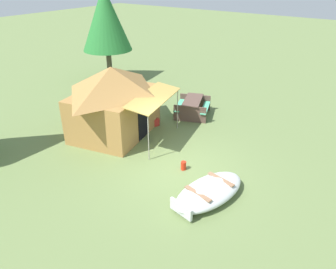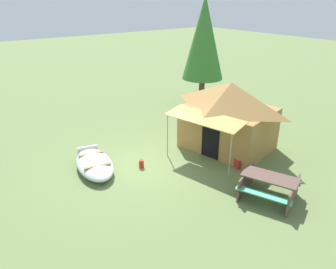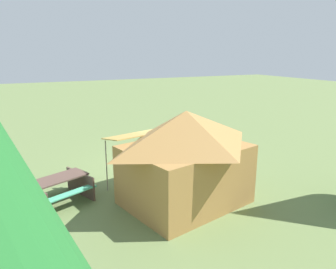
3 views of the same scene
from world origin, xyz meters
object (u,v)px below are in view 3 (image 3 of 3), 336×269
Objects in this scene: picnic_table at (59,187)px; fuel_can at (155,158)px; canvas_cabin_tent at (185,156)px; cooler_box at (132,195)px; beached_rowboat at (159,144)px.

picnic_table is 4.53m from fuel_can.
cooler_box is at bearing -31.06° from canvas_cabin_tent.
picnic_table is 3.67× the size of cooler_box.
beached_rowboat is 5.24m from cooler_box.
canvas_cabin_tent is 3.81m from picnic_table.
beached_rowboat is at bearing -143.68° from picnic_table.
beached_rowboat is 5.54m from canvas_cabin_tent.
canvas_cabin_tent is at bearing 148.94° from cooler_box.
canvas_cabin_tent is at bearing 79.78° from fuel_can.
canvas_cabin_tent is at bearing 73.58° from beached_rowboat.
picnic_table is at bearing 36.32° from beached_rowboat.
cooler_box is (1.35, -0.81, -1.26)m from canvas_cabin_tent.
beached_rowboat is at bearing -106.42° from canvas_cabin_tent.
beached_rowboat is 0.64× the size of canvas_cabin_tent.
picnic_table is 2.15m from cooler_box.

